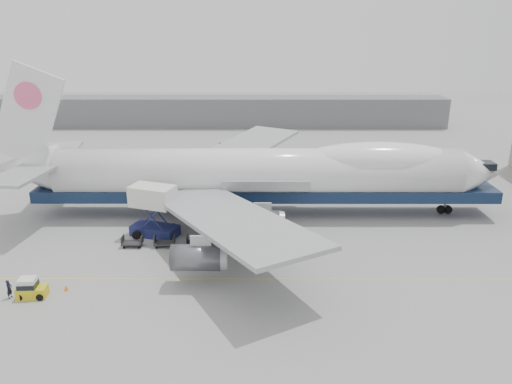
{
  "coord_description": "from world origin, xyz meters",
  "views": [
    {
      "loc": [
        -0.14,
        -50.32,
        24.64
      ],
      "look_at": [
        -0.25,
        6.0,
        5.09
      ],
      "focal_mm": 35.0,
      "sensor_mm": 36.0,
      "label": 1
    }
  ],
  "objects_px": {
    "baggage_tug": "(30,289)",
    "ground_worker": "(9,289)",
    "airliner": "(263,173)",
    "catering_truck": "(153,208)"
  },
  "relations": [
    {
      "from": "airliner",
      "to": "catering_truck",
      "type": "xyz_separation_m",
      "value": [
        -13.05,
        -7.2,
        -2.16
      ]
    },
    {
      "from": "baggage_tug",
      "to": "airliner",
      "type": "bearing_deg",
      "value": 41.29
    },
    {
      "from": "airliner",
      "to": "baggage_tug",
      "type": "distance_m",
      "value": 31.0
    },
    {
      "from": "airliner",
      "to": "ground_worker",
      "type": "distance_m",
      "value": 32.49
    },
    {
      "from": "catering_truck",
      "to": "baggage_tug",
      "type": "relative_size",
      "value": 2.29
    },
    {
      "from": "airliner",
      "to": "baggage_tug",
      "type": "relative_size",
      "value": 24.66
    },
    {
      "from": "airliner",
      "to": "ground_worker",
      "type": "height_order",
      "value": "airliner"
    },
    {
      "from": "catering_truck",
      "to": "ground_worker",
      "type": "height_order",
      "value": "catering_truck"
    },
    {
      "from": "baggage_tug",
      "to": "ground_worker",
      "type": "height_order",
      "value": "baggage_tug"
    },
    {
      "from": "catering_truck",
      "to": "baggage_tug",
      "type": "distance_m",
      "value": 16.94
    }
  ]
}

